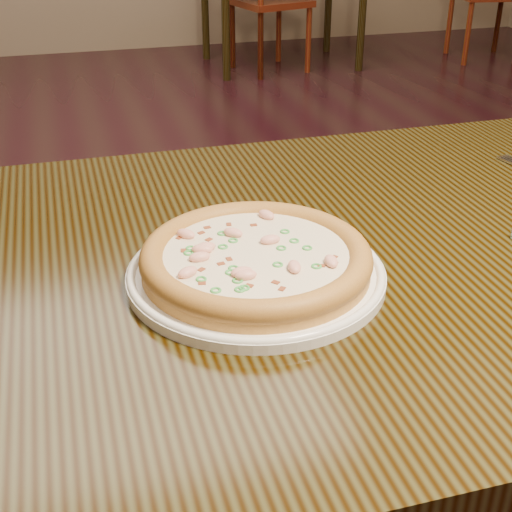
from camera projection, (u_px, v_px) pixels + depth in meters
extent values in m
cube|color=black|center=(337.00, 260.00, 0.90)|extent=(1.20, 0.80, 0.04)
cylinder|color=black|center=(508.00, 309.00, 1.49)|extent=(0.06, 0.06, 0.71)
cylinder|color=white|center=(256.00, 274.00, 0.81)|extent=(0.29, 0.29, 0.01)
torus|color=white|center=(256.00, 270.00, 0.81)|extent=(0.29, 0.29, 0.01)
cylinder|color=gold|center=(256.00, 263.00, 0.81)|extent=(0.26, 0.26, 0.02)
torus|color=#B08432|center=(256.00, 256.00, 0.80)|extent=(0.26, 0.26, 0.03)
cylinder|color=beige|center=(256.00, 254.00, 0.80)|extent=(0.21, 0.21, 0.00)
ellipsoid|color=#F2B29E|center=(188.00, 272.00, 0.75)|extent=(0.03, 0.02, 0.01)
ellipsoid|color=#F2B29E|center=(294.00, 267.00, 0.76)|extent=(0.02, 0.03, 0.01)
ellipsoid|color=#F2B29E|center=(270.00, 240.00, 0.82)|extent=(0.02, 0.01, 0.01)
ellipsoid|color=#F2B29E|center=(246.00, 275.00, 0.75)|extent=(0.02, 0.02, 0.01)
ellipsoid|color=#F2B29E|center=(200.00, 257.00, 0.78)|extent=(0.02, 0.01, 0.01)
ellipsoid|color=#F2B29E|center=(233.00, 233.00, 0.83)|extent=(0.03, 0.03, 0.01)
ellipsoid|color=#F2B29E|center=(202.00, 249.00, 0.80)|extent=(0.03, 0.02, 0.01)
ellipsoid|color=#F2B29E|center=(331.00, 261.00, 0.77)|extent=(0.02, 0.03, 0.01)
ellipsoid|color=#F2B29E|center=(186.00, 234.00, 0.83)|extent=(0.03, 0.03, 0.01)
ellipsoid|color=#F2B29E|center=(266.00, 215.00, 0.88)|extent=(0.02, 0.03, 0.01)
ellipsoid|color=#F2B29E|center=(205.00, 247.00, 0.80)|extent=(0.03, 0.02, 0.01)
ellipsoid|color=#F2B29E|center=(242.00, 272.00, 0.75)|extent=(0.03, 0.02, 0.01)
cube|color=maroon|center=(229.00, 225.00, 0.86)|extent=(0.01, 0.01, 0.00)
cube|color=maroon|center=(249.00, 286.00, 0.73)|extent=(0.01, 0.01, 0.00)
cube|color=maroon|center=(209.00, 240.00, 0.83)|extent=(0.01, 0.01, 0.00)
cube|color=maroon|center=(184.00, 251.00, 0.80)|extent=(0.01, 0.01, 0.00)
cube|color=maroon|center=(243.00, 275.00, 0.75)|extent=(0.01, 0.01, 0.00)
cube|color=maroon|center=(334.00, 258.00, 0.79)|extent=(0.01, 0.01, 0.00)
cube|color=maroon|center=(179.00, 238.00, 0.83)|extent=(0.01, 0.01, 0.00)
cube|color=maroon|center=(201.00, 270.00, 0.76)|extent=(0.01, 0.01, 0.00)
cube|color=maroon|center=(282.00, 290.00, 0.73)|extent=(0.01, 0.01, 0.00)
cube|color=maroon|center=(254.00, 226.00, 0.86)|extent=(0.01, 0.01, 0.00)
cube|color=maroon|center=(275.00, 240.00, 0.83)|extent=(0.01, 0.01, 0.00)
cube|color=maroon|center=(221.00, 264.00, 0.77)|extent=(0.01, 0.01, 0.00)
cube|color=maroon|center=(207.00, 228.00, 0.85)|extent=(0.01, 0.01, 0.00)
cube|color=maroon|center=(201.00, 233.00, 0.84)|extent=(0.01, 0.01, 0.00)
cube|color=maroon|center=(202.00, 284.00, 0.74)|extent=(0.01, 0.01, 0.00)
cube|color=maroon|center=(276.00, 283.00, 0.74)|extent=(0.01, 0.01, 0.00)
cube|color=maroon|center=(321.00, 266.00, 0.77)|extent=(0.01, 0.01, 0.00)
cube|color=maroon|center=(268.00, 218.00, 0.88)|extent=(0.01, 0.01, 0.00)
cube|color=maroon|center=(334.00, 264.00, 0.78)|extent=(0.01, 0.01, 0.00)
cube|color=maroon|center=(229.00, 260.00, 0.78)|extent=(0.01, 0.01, 0.00)
torus|color=green|center=(285.00, 232.00, 0.84)|extent=(0.02, 0.02, 0.00)
torus|color=green|center=(233.00, 241.00, 0.82)|extent=(0.02, 0.02, 0.00)
torus|color=green|center=(244.00, 288.00, 0.73)|extent=(0.02, 0.02, 0.00)
torus|color=green|center=(201.00, 279.00, 0.74)|extent=(0.02, 0.02, 0.00)
torus|color=green|center=(238.00, 281.00, 0.74)|extent=(0.01, 0.01, 0.00)
torus|color=green|center=(223.00, 247.00, 0.81)|extent=(0.02, 0.02, 0.00)
torus|color=green|center=(278.00, 265.00, 0.77)|extent=(0.01, 0.01, 0.00)
torus|color=green|center=(216.00, 290.00, 0.72)|extent=(0.02, 0.02, 0.00)
torus|color=green|center=(281.00, 248.00, 0.81)|extent=(0.02, 0.02, 0.00)
torus|color=green|center=(233.00, 268.00, 0.76)|extent=(0.02, 0.02, 0.00)
torus|color=green|center=(294.00, 241.00, 0.82)|extent=(0.02, 0.02, 0.00)
torus|color=green|center=(316.00, 266.00, 0.77)|extent=(0.02, 0.02, 0.00)
torus|color=green|center=(222.00, 233.00, 0.84)|extent=(0.01, 0.01, 0.00)
torus|color=green|center=(307.00, 248.00, 0.81)|extent=(0.02, 0.02, 0.00)
torus|color=green|center=(230.00, 272.00, 0.76)|extent=(0.02, 0.02, 0.00)
torus|color=green|center=(189.00, 253.00, 0.80)|extent=(0.02, 0.02, 0.00)
torus|color=green|center=(240.00, 290.00, 0.73)|extent=(0.01, 0.01, 0.00)
torus|color=green|center=(191.00, 248.00, 0.81)|extent=(0.01, 0.01, 0.00)
cube|color=silver|center=(509.00, 162.00, 1.14)|extent=(0.01, 0.05, 0.00)
cube|color=silver|center=(512.00, 161.00, 1.14)|extent=(0.01, 0.05, 0.00)
cylinder|color=black|center=(226.00, 22.00, 4.34)|extent=(0.05, 0.05, 0.71)
cylinder|color=black|center=(362.00, 15.00, 4.56)|extent=(0.05, 0.05, 0.71)
cylinder|color=black|center=(205.00, 6.00, 4.85)|extent=(0.05, 0.05, 0.71)
cylinder|color=black|center=(329.00, 0.00, 5.07)|extent=(0.05, 0.05, 0.71)
cube|color=#58160F|center=(270.00, 2.00, 4.54)|extent=(0.51, 0.51, 0.04)
cylinder|color=#58160F|center=(308.00, 40.00, 4.59)|extent=(0.04, 0.04, 0.41)
cylinder|color=#58160F|center=(279.00, 31.00, 4.86)|extent=(0.04, 0.04, 0.41)
cylinder|color=#58160F|center=(261.00, 46.00, 4.43)|extent=(0.04, 0.04, 0.41)
cylinder|color=#58160F|center=(233.00, 36.00, 4.70)|extent=(0.04, 0.04, 0.41)
cylinder|color=#58160F|center=(261.00, 1.00, 4.30)|extent=(0.04, 0.04, 0.95)
cylinder|color=#58160F|center=(449.00, 24.00, 5.08)|extent=(0.04, 0.04, 0.41)
cylinder|color=#58160F|center=(468.00, 34.00, 4.76)|extent=(0.04, 0.04, 0.41)
cylinder|color=#58160F|center=(498.00, 23.00, 5.11)|extent=(0.04, 0.04, 0.41)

